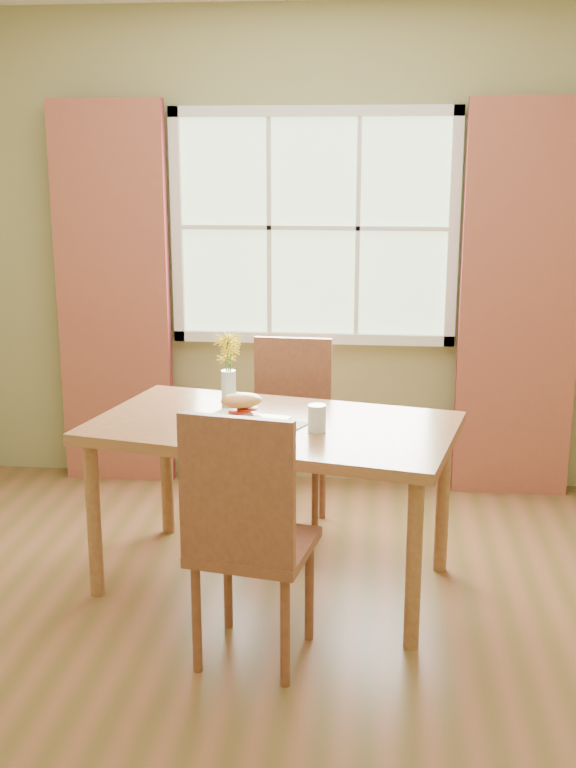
# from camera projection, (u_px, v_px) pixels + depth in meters

# --- Properties ---
(room) EXTENTS (4.24, 3.84, 2.74)m
(room) POSITION_uv_depth(u_px,v_px,m) (276.00, 308.00, 3.29)
(room) COLOR brown
(room) RESTS_ON ground
(window) EXTENTS (1.62, 0.06, 1.32)m
(window) POSITION_uv_depth(u_px,v_px,m) (314.00, 228.00, 5.05)
(window) COLOR #B4DEA7
(window) RESTS_ON room
(curtain_left) EXTENTS (0.65, 0.08, 2.20)m
(curtain_left) POSITION_uv_depth(u_px,v_px,m) (113.00, 297.00, 5.18)
(curtain_left) COLOR maroon
(curtain_left) RESTS_ON room
(curtain_right) EXTENTS (0.65, 0.08, 2.20)m
(curtain_right) POSITION_uv_depth(u_px,v_px,m) (519.00, 304.00, 4.95)
(curtain_right) COLOR maroon
(curtain_right) RESTS_ON room
(dining_table) EXTENTS (1.71, 1.20, 0.76)m
(dining_table) POSITION_uv_depth(u_px,v_px,m) (273.00, 440.00, 3.94)
(dining_table) COLOR olive
(dining_table) RESTS_ON room
(chair_near) EXTENTS (0.49, 0.49, 1.02)m
(chair_near) POSITION_uv_depth(u_px,v_px,m) (246.00, 530.00, 3.29)
(chair_near) COLOR brown
(chair_near) RESTS_ON room
(chair_far) EXTENTS (0.43, 0.43, 0.98)m
(chair_far) POSITION_uv_depth(u_px,v_px,m) (290.00, 425.00, 4.66)
(chair_far) COLOR brown
(chair_far) RESTS_ON room
(placemat) EXTENTS (0.55, 0.49, 0.01)m
(placemat) POSITION_uv_depth(u_px,v_px,m) (245.00, 425.00, 3.88)
(placemat) COLOR beige
(placemat) RESTS_ON dining_table
(plate) EXTENTS (0.28, 0.28, 0.01)m
(plate) POSITION_uv_depth(u_px,v_px,m) (257.00, 425.00, 3.85)
(plate) COLOR #95CC33
(plate) RESTS_ON placemat
(croissant_sandwich) EXTENTS (0.22, 0.18, 0.14)m
(croissant_sandwich) POSITION_uv_depth(u_px,v_px,m) (241.00, 409.00, 3.82)
(croissant_sandwich) COLOR #F2A752
(croissant_sandwich) RESTS_ON plate
(water_glass) EXTENTS (0.08, 0.08, 0.12)m
(water_glass) POSITION_uv_depth(u_px,v_px,m) (317.00, 419.00, 3.78)
(water_glass) COLOR silver
(water_glass) RESTS_ON dining_table
(flower_vase) EXTENTS (0.14, 0.14, 0.35)m
(flower_vase) POSITION_uv_depth(u_px,v_px,m) (228.00, 360.00, 4.13)
(flower_vase) COLOR silver
(flower_vase) RESTS_ON dining_table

